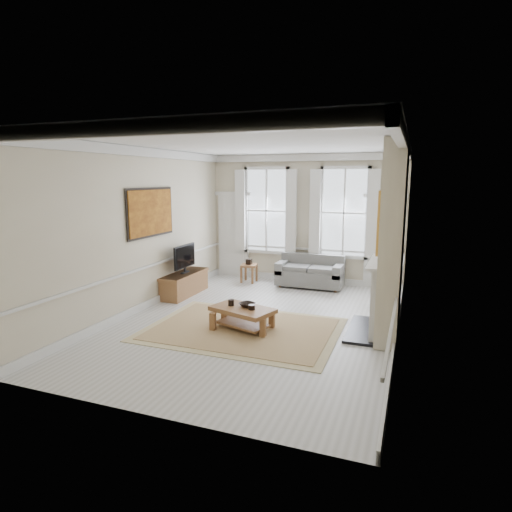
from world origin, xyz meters
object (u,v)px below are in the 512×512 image
at_px(sofa, 310,273).
at_px(tv_stand, 185,284).
at_px(coffee_table, 243,312).
at_px(side_table, 249,268).

bearing_deg(sofa, tv_stand, -145.00).
distance_m(sofa, tv_stand, 3.24).
bearing_deg(tv_stand, coffee_table, -38.38).
bearing_deg(sofa, coffee_table, -96.68).
bearing_deg(tv_stand, side_table, 60.07).
xyz_separation_m(sofa, tv_stand, (-2.65, -1.86, -0.08)).
xyz_separation_m(sofa, side_table, (-1.66, -0.13, 0.04)).
bearing_deg(coffee_table, side_table, 126.81).
height_order(side_table, coffee_table, side_table).
height_order(coffee_table, tv_stand, tv_stand).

